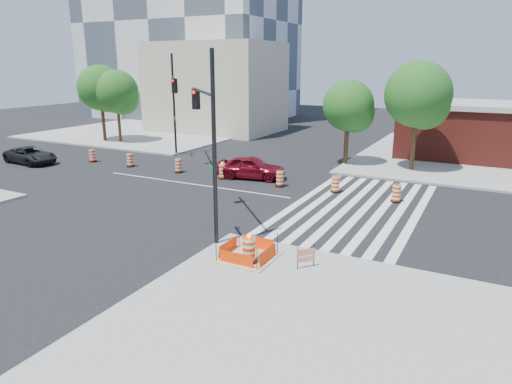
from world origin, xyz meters
TOP-DOWN VIEW (x-y plane):
  - ground at (0.00, 0.00)m, footprint 120.00×120.00m
  - sidewalk_ne at (18.00, 18.00)m, footprint 22.00×22.00m
  - sidewalk_nw at (-18.00, 18.00)m, footprint 22.00×22.00m
  - crosswalk_east at (10.95, 0.00)m, footprint 6.75×13.50m
  - lane_centerline at (0.00, 0.00)m, footprint 14.00×0.12m
  - excavation_pit at (9.00, -9.00)m, footprint 2.20×2.20m
  - brick_storefront at (18.00, 18.00)m, footprint 16.50×8.50m
  - beige_midrise at (-12.00, 22.00)m, footprint 14.00×10.00m
  - red_coupe at (2.67, 3.16)m, footprint 4.93×2.72m
  - dark_suv at (-15.20, -0.55)m, footprint 4.88×2.57m
  - signal_pole_se at (5.92, -6.99)m, footprint 4.22×4.60m
  - signal_pole_nw at (-6.08, 6.36)m, footprint 4.05×5.00m
  - pit_drum at (9.33, -9.48)m, footprint 0.62×0.62m
  - barricade at (11.41, -8.81)m, footprint 0.54×0.59m
  - tree_north_a at (-17.75, 9.97)m, footprint 4.46×4.46m
  - tree_north_b at (-15.79, 10.11)m, footprint 4.19×4.19m
  - tree_north_c at (7.23, 10.33)m, footprint 3.86×3.84m
  - tree_north_d at (12.15, 10.47)m, footprint 4.64×4.64m
  - median_drum_0 at (-11.27, 2.13)m, footprint 0.60×0.60m
  - median_drum_1 at (-7.32, 2.16)m, footprint 0.60×0.60m
  - median_drum_2 at (-2.82, 2.27)m, footprint 0.60×0.60m
  - median_drum_3 at (0.97, 2.15)m, footprint 0.60×0.60m
  - median_drum_4 at (5.35, 2.10)m, footprint 0.60×0.60m
  - median_drum_5 at (8.93, 2.42)m, footprint 0.60×0.60m
  - median_drum_6 at (12.66, 2.04)m, footprint 0.60×0.60m

SIDE VIEW (x-z plane):
  - ground at x=0.00m, z-range 0.00..0.00m
  - lane_centerline at x=0.00m, z-range 0.00..0.01m
  - crosswalk_east at x=10.95m, z-range 0.00..0.01m
  - sidewalk_ne at x=18.00m, z-range 0.00..0.15m
  - sidewalk_nw at x=-18.00m, z-range 0.00..0.15m
  - excavation_pit at x=9.00m, z-range -0.23..0.67m
  - median_drum_0 at x=-11.27m, z-range -0.03..0.99m
  - median_drum_1 at x=-7.32m, z-range -0.03..0.99m
  - median_drum_2 at x=-2.82m, z-range -0.03..0.99m
  - median_drum_4 at x=5.35m, z-range -0.03..0.99m
  - median_drum_5 at x=8.93m, z-range -0.03..0.99m
  - median_drum_6 at x=12.66m, z-range -0.03..0.99m
  - median_drum_3 at x=0.97m, z-range -0.10..1.08m
  - barricade at x=11.41m, z-range 0.19..1.09m
  - dark_suv at x=-15.20m, z-range 0.00..1.31m
  - pit_drum at x=9.33m, z-range 0.05..1.27m
  - red_coupe at x=2.67m, z-range 0.00..1.59m
  - brick_storefront at x=18.00m, z-range 0.02..4.62m
  - tree_north_c at x=7.23m, z-range 1.12..7.64m
  - tree_north_b at x=-15.79m, z-range 1.22..8.35m
  - signal_pole_se at x=5.92m, z-range 0.91..8.98m
  - beige_midrise at x=-12.00m, z-range 0.00..10.00m
  - tree_north_a at x=-17.75m, z-range 1.30..8.87m
  - signal_pole_nw at x=-6.08m, z-range 0.94..9.26m
  - tree_north_d at x=12.15m, z-range 1.35..9.23m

